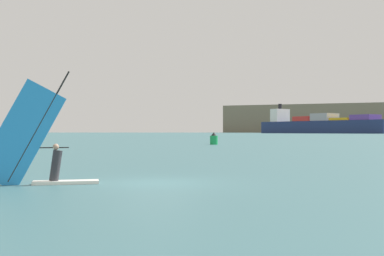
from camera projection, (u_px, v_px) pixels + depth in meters
The scene contains 4 objects.
ground_plane at pixel (157, 183), 17.80m from camera, with size 4000.00×4000.00×0.00m, color #386066.
windsurfer at pixel (43, 155), 17.31m from camera, with size 4.02×1.74×4.24m.
cargo_ship at pixel (321, 125), 519.48m from camera, with size 125.67×129.50×33.78m.
channel_buoy at pixel (214, 139), 70.56m from camera, with size 1.11×1.11×1.78m.
Camera 1 is at (3.60, -17.49, 1.86)m, focal length 46.14 mm.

